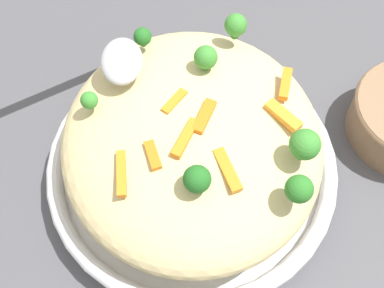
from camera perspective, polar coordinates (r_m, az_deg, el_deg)
The scene contains 19 objects.
ground_plane at distance 0.55m, azimuth -0.00°, elevation -3.66°, with size 2.40×2.40×0.00m, color #4C4C51.
serving_bowl at distance 0.53m, azimuth -0.00°, elevation -2.67°, with size 0.30×0.30×0.04m.
pasta_mound at distance 0.48m, azimuth -0.00°, elevation 0.36°, with size 0.27×0.25×0.08m, color #DBC689.
carrot_piece_0 at distance 0.43m, azimuth -4.50°, elevation -1.32°, with size 0.03×0.01×0.01m, color orange.
carrot_piece_1 at distance 0.46m, azimuth 10.46°, elevation 2.75°, with size 0.04×0.01×0.01m, color orange.
carrot_piece_2 at distance 0.44m, azimuth -0.79°, elevation 0.66°, with size 0.04×0.01×0.01m, color orange.
carrot_piece_3 at distance 0.43m, azimuth 4.07°, elevation -2.97°, with size 0.04×0.01×0.01m, color orange.
carrot_piece_4 at distance 0.43m, azimuth -8.06°, elevation -3.36°, with size 0.04×0.01×0.01m, color orange.
carrot_piece_5 at distance 0.46m, azimuth -2.01°, elevation 4.86°, with size 0.03×0.01×0.01m, color orange.
carrot_piece_6 at distance 0.48m, azimuth 10.61°, elevation 6.76°, with size 0.04×0.01×0.01m, color orange.
carrot_piece_7 at distance 0.45m, azimuth 1.43°, elevation 2.87°, with size 0.04×0.01×0.01m, color orange.
broccoli_floret_0 at distance 0.43m, azimuth 12.75°, elevation -0.10°, with size 0.03×0.03×0.03m.
broccoli_floret_1 at distance 0.48m, azimuth 1.57°, elevation 9.82°, with size 0.02×0.02×0.03m.
broccoli_floret_2 at distance 0.47m, azimuth -11.65°, elevation 4.90°, with size 0.02×0.02×0.02m.
broccoli_floret_3 at distance 0.51m, azimuth 5.01°, elevation 13.34°, with size 0.02×0.02×0.03m.
broccoli_floret_4 at distance 0.41m, azimuth -0.01°, elevation -4.09°, with size 0.02×0.02×0.03m.
broccoli_floret_5 at distance 0.50m, azimuth -5.66°, elevation 12.08°, with size 0.02×0.02×0.02m.
broccoli_floret_6 at distance 0.42m, azimuth 12.12°, elevation -5.07°, with size 0.02×0.02×0.03m.
serving_spoon at distance 0.49m, azimuth -9.74°, elevation 12.16°, with size 0.13×0.13×0.08m.
Camera 1 is at (-0.24, 0.02, 0.49)m, focal length 46.72 mm.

